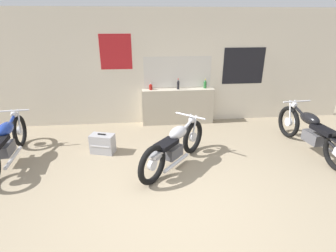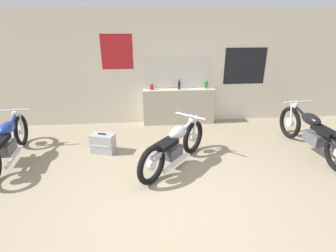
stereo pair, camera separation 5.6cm
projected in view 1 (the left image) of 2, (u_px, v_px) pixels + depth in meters
ground_plane at (175, 205)px, 3.85m from camera, size 24.00×24.00×0.00m
wall_back at (159, 68)px, 6.50m from camera, size 10.00×0.07×2.80m
sill_counter at (178, 106)px, 6.73m from camera, size 1.82×0.28×0.91m
bottle_leftmost at (151, 87)px, 6.49m from camera, size 0.08×0.08×0.17m
bottle_left_center at (178, 84)px, 6.53m from camera, size 0.06×0.06×0.27m
bottle_center at (205, 84)px, 6.64m from camera, size 0.07×0.07×0.23m
motorcycle_blue at (6, 142)px, 4.86m from camera, size 0.64×2.16×0.85m
motorcycle_black at (312, 132)px, 5.27m from camera, size 0.64×2.21×0.91m
motorcycle_silver at (175, 146)px, 4.73m from camera, size 1.38×1.58×0.85m
hard_case_silver at (103, 144)px, 5.30m from camera, size 0.52×0.38×0.42m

